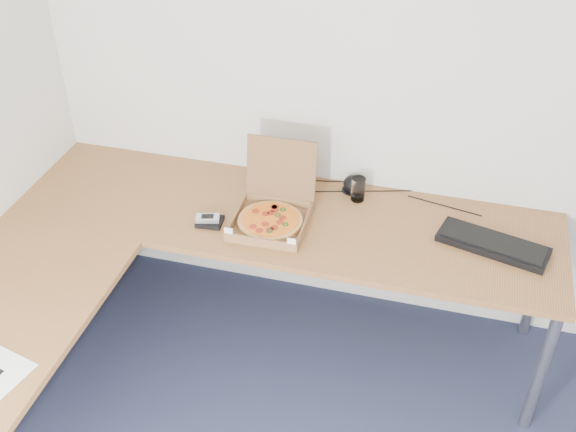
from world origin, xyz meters
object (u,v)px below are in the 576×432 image
(drinking_glass, at_px, (358,189))
(keyboard, at_px, (493,244))
(pizza_box, at_px, (271,216))
(wallet, at_px, (210,222))
(desk, at_px, (184,267))

(drinking_glass, xyz_separation_m, keyboard, (0.63, -0.20, -0.04))
(pizza_box, distance_m, wallet, 0.28)
(drinking_glass, height_order, keyboard, drinking_glass)
(desk, height_order, pizza_box, pizza_box)
(desk, bearing_deg, wallet, 86.58)
(desk, bearing_deg, pizza_box, 51.34)
(keyboard, distance_m, wallet, 1.25)
(desk, xyz_separation_m, keyboard, (1.25, 0.43, 0.04))
(desk, distance_m, keyboard, 1.33)
(pizza_box, xyz_separation_m, keyboard, (0.97, 0.08, -0.02))
(drinking_glass, height_order, wallet, drinking_glass)
(pizza_box, relative_size, drinking_glass, 3.22)
(drinking_glass, xyz_separation_m, wallet, (-0.61, -0.36, -0.05))
(pizza_box, height_order, keyboard, pizza_box)
(drinking_glass, relative_size, keyboard, 0.25)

